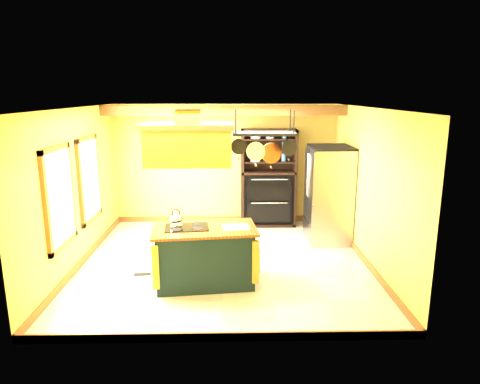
{
  "coord_description": "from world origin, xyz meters",
  "views": [
    {
      "loc": [
        0.13,
        -7.13,
        2.94
      ],
      "look_at": [
        0.29,
        0.3,
        1.21
      ],
      "focal_mm": 32.0,
      "sensor_mm": 36.0,
      "label": 1
    }
  ],
  "objects_px": {
    "refrigerator": "(328,196)",
    "hutch": "(268,188)",
    "pot_rack": "(264,140)",
    "kitchen_island": "(205,255)",
    "range_hood": "(189,142)"
  },
  "relations": [
    {
      "from": "refrigerator",
      "to": "hutch",
      "type": "distance_m",
      "value": 1.58
    },
    {
      "from": "kitchen_island",
      "to": "range_hood",
      "type": "xyz_separation_m",
      "value": [
        -0.2,
        -0.0,
        1.76
      ]
    },
    {
      "from": "kitchen_island",
      "to": "hutch",
      "type": "bearing_deg",
      "value": 61.71
    },
    {
      "from": "hutch",
      "to": "pot_rack",
      "type": "bearing_deg",
      "value": -96.35
    },
    {
      "from": "range_hood",
      "to": "hutch",
      "type": "height_order",
      "value": "range_hood"
    },
    {
      "from": "kitchen_island",
      "to": "refrigerator",
      "type": "bearing_deg",
      "value": 33.76
    },
    {
      "from": "range_hood",
      "to": "pot_rack",
      "type": "xyz_separation_m",
      "value": [
        1.1,
        0.0,
        0.04
      ]
    },
    {
      "from": "kitchen_island",
      "to": "hutch",
      "type": "height_order",
      "value": "hutch"
    },
    {
      "from": "refrigerator",
      "to": "hutch",
      "type": "relative_size",
      "value": 0.87
    },
    {
      "from": "range_hood",
      "to": "pot_rack",
      "type": "height_order",
      "value": "same"
    },
    {
      "from": "hutch",
      "to": "range_hood",
      "type": "bearing_deg",
      "value": -114.92
    },
    {
      "from": "pot_rack",
      "to": "refrigerator",
      "type": "relative_size",
      "value": 0.51
    },
    {
      "from": "pot_rack",
      "to": "range_hood",
      "type": "bearing_deg",
      "value": -179.87
    },
    {
      "from": "range_hood",
      "to": "refrigerator",
      "type": "xyz_separation_m",
      "value": [
        2.56,
        2.0,
        -1.31
      ]
    },
    {
      "from": "kitchen_island",
      "to": "pot_rack",
      "type": "relative_size",
      "value": 1.74
    }
  ]
}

